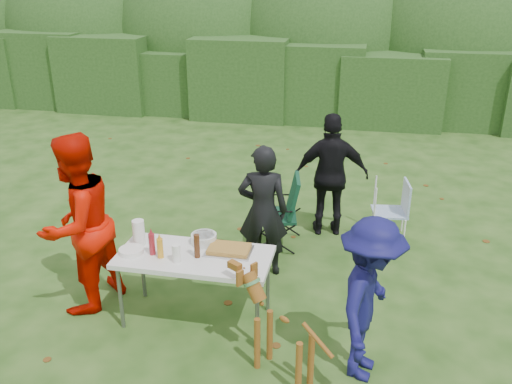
% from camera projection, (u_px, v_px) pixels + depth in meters
% --- Properties ---
extents(ground, '(80.00, 80.00, 0.00)m').
position_uv_depth(ground, '(234.00, 318.00, 5.54)').
color(ground, '#1E4211').
extents(hedge_row, '(22.00, 1.40, 1.70)m').
position_uv_depth(hedge_row, '(315.00, 82.00, 12.44)').
color(hedge_row, '#23471C').
rests_on(hedge_row, ground).
extents(shrub_backdrop, '(20.00, 2.60, 3.20)m').
position_uv_depth(shrub_backdrop, '(323.00, 40.00, 13.59)').
color(shrub_backdrop, '#3D6628').
rests_on(shrub_backdrop, ground).
extents(folding_table, '(1.50, 0.70, 0.74)m').
position_uv_depth(folding_table, '(194.00, 260.00, 5.27)').
color(folding_table, silver).
rests_on(folding_table, ground).
extents(person_cook, '(0.61, 0.44, 1.56)m').
position_uv_depth(person_cook, '(263.00, 211.00, 6.10)').
color(person_cook, black).
rests_on(person_cook, ground).
extents(person_red_jacket, '(0.93, 1.07, 1.87)m').
position_uv_depth(person_red_jacket, '(78.00, 224.00, 5.42)').
color(person_red_jacket, red).
rests_on(person_red_jacket, ground).
extents(person_black_puffy, '(1.02, 0.56, 1.64)m').
position_uv_depth(person_black_puffy, '(331.00, 175.00, 7.01)').
color(person_black_puffy, black).
rests_on(person_black_puffy, ground).
extents(child, '(0.74, 1.05, 1.49)m').
position_uv_depth(child, '(369.00, 300.00, 4.53)').
color(child, '#12124E').
rests_on(child, ground).
extents(dog, '(1.00, 0.82, 0.89)m').
position_uv_depth(dog, '(284.00, 333.00, 4.60)').
color(dog, brown).
rests_on(dog, ground).
extents(camping_chair, '(0.69, 0.69, 0.95)m').
position_uv_depth(camping_chair, '(276.00, 211.00, 6.81)').
color(camping_chair, '#113D27').
rests_on(camping_chair, ground).
extents(lawn_chair, '(0.53, 0.53, 0.79)m').
position_uv_depth(lawn_chair, '(390.00, 210.00, 7.05)').
color(lawn_chair, '#3F70AE').
rests_on(lawn_chair, ground).
extents(food_tray, '(0.45, 0.30, 0.02)m').
position_uv_depth(food_tray, '(229.00, 251.00, 5.30)').
color(food_tray, '#B7B7BA').
rests_on(food_tray, folding_table).
extents(focaccia_bread, '(0.40, 0.26, 0.04)m').
position_uv_depth(focaccia_bread, '(229.00, 249.00, 5.29)').
color(focaccia_bread, '#A57530').
rests_on(focaccia_bread, food_tray).
extents(mustard_bottle, '(0.06, 0.06, 0.20)m').
position_uv_depth(mustard_bottle, '(160.00, 248.00, 5.17)').
color(mustard_bottle, orange).
rests_on(mustard_bottle, folding_table).
extents(ketchup_bottle, '(0.06, 0.06, 0.22)m').
position_uv_depth(ketchup_bottle, '(152.00, 244.00, 5.22)').
color(ketchup_bottle, maroon).
rests_on(ketchup_bottle, folding_table).
extents(beer_bottle, '(0.06, 0.06, 0.24)m').
position_uv_depth(beer_bottle, '(197.00, 246.00, 5.17)').
color(beer_bottle, '#47230F').
rests_on(beer_bottle, folding_table).
extents(paper_towel_roll, '(0.12, 0.12, 0.26)m').
position_uv_depth(paper_towel_roll, '(139.00, 232.00, 5.41)').
color(paper_towel_roll, white).
rests_on(paper_towel_roll, folding_table).
extents(cup_stack, '(0.08, 0.08, 0.18)m').
position_uv_depth(cup_stack, '(176.00, 253.00, 5.10)').
color(cup_stack, white).
rests_on(cup_stack, folding_table).
extents(pasta_bowl, '(0.26, 0.26, 0.10)m').
position_uv_depth(pasta_bowl, '(204.00, 239.00, 5.45)').
color(pasta_bowl, silver).
rests_on(pasta_bowl, folding_table).
extents(plate_stack, '(0.24, 0.24, 0.05)m').
position_uv_depth(plate_stack, '(131.00, 251.00, 5.27)').
color(plate_stack, white).
rests_on(plate_stack, folding_table).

